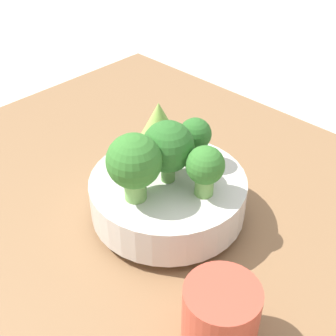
% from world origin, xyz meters
% --- Properties ---
extents(ground_plane, '(6.00, 6.00, 0.00)m').
position_xyz_m(ground_plane, '(0.00, 0.00, 0.00)').
color(ground_plane, beige).
extents(table, '(0.97, 0.82, 0.05)m').
position_xyz_m(table, '(0.00, 0.00, 0.02)').
color(table, olive).
rests_on(table, ground_plane).
extents(bowl, '(0.22, 0.22, 0.07)m').
position_xyz_m(bowl, '(0.01, -0.03, 0.09)').
color(bowl, silver).
rests_on(bowl, table).
extents(romanesco_piece_near, '(0.07, 0.07, 0.09)m').
position_xyz_m(romanesco_piece_near, '(0.06, -0.06, 0.17)').
color(romanesco_piece_near, '#609347').
rests_on(romanesco_piece_near, bowl).
extents(broccoli_floret_left, '(0.05, 0.05, 0.07)m').
position_xyz_m(broccoli_floret_left, '(-0.05, -0.04, 0.16)').
color(broccoli_floret_left, '#7AB256').
rests_on(broccoli_floret_left, bowl).
extents(broccoli_floret_front, '(0.05, 0.05, 0.07)m').
position_xyz_m(broccoli_floret_front, '(0.01, -0.09, 0.16)').
color(broccoli_floret_front, '#609347').
rests_on(broccoli_floret_front, bowl).
extents(broccoli_floret_center, '(0.07, 0.07, 0.09)m').
position_xyz_m(broccoli_floret_center, '(0.01, -0.03, 0.17)').
color(broccoli_floret_center, '#609347').
rests_on(broccoli_floret_center, bowl).
extents(broccoli_floret_back, '(0.07, 0.07, 0.10)m').
position_xyz_m(broccoli_floret_back, '(0.01, 0.03, 0.17)').
color(broccoli_floret_back, '#7AB256').
rests_on(broccoli_floret_back, bowl).
extents(cup, '(0.08, 0.08, 0.08)m').
position_xyz_m(cup, '(-0.17, 0.08, 0.09)').
color(cup, '#C64C38').
rests_on(cup, table).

